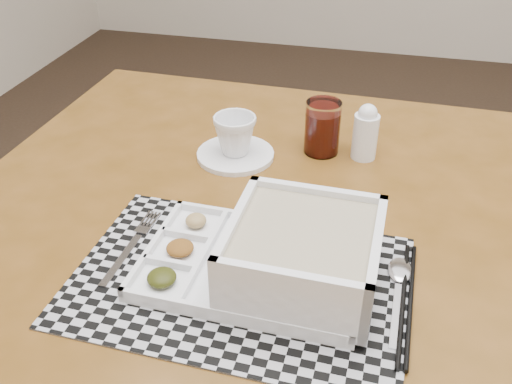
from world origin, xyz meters
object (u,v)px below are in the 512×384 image
at_px(serving_tray, 292,258).
at_px(creamer_bottle, 366,132).
at_px(juice_glass, 322,129).
at_px(dining_table, 269,269).
at_px(cup, 235,135).

relative_size(serving_tray, creamer_bottle, 3.04).
relative_size(juice_glass, creamer_bottle, 0.95).
distance_m(serving_tray, juice_glass, 0.38).
bearing_deg(serving_tray, dining_table, 116.18).
xyz_separation_m(dining_table, juice_glass, (0.04, 0.27, 0.13)).
distance_m(dining_table, juice_glass, 0.30).
height_order(dining_table, creamer_bottle, creamer_bottle).
xyz_separation_m(juice_glass, creamer_bottle, (0.08, -0.00, 0.00)).
bearing_deg(juice_glass, dining_table, -99.03).
xyz_separation_m(dining_table, cup, (-0.12, 0.21, 0.13)).
relative_size(dining_table, cup, 13.87).
bearing_deg(dining_table, cup, 118.98).
relative_size(serving_tray, cup, 4.12).
bearing_deg(juice_glass, creamer_bottle, -0.92).
distance_m(juice_glass, creamer_bottle, 0.08).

